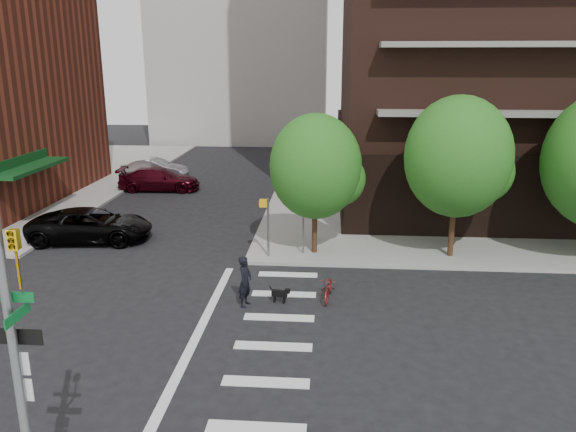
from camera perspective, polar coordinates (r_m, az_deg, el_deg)
ground at (r=18.19m, az=-11.19°, el=-12.53°), size 120.00×120.00×0.00m
sidewalk_ne at (r=42.87m, az=26.01°, el=2.64°), size 39.00×33.00×0.15m
crosswalk at (r=17.76m, az=-4.13°, el=-12.97°), size 3.85×13.00×0.01m
tree_a at (r=24.34m, az=2.81°, el=5.03°), size 4.00×4.00×5.90m
tree_b at (r=24.83m, az=16.87°, el=5.77°), size 4.50×4.50×6.65m
traffic_signal at (r=11.05m, az=-25.18°, el=-17.56°), size 0.90×0.75×6.00m
pedestrian_signal at (r=24.37m, az=-1.26°, el=-0.23°), size 2.18×0.67×2.60m
parked_car_black at (r=28.68m, az=-19.41°, el=-0.90°), size 3.20×5.99×1.60m
parked_car_maroon at (r=38.75m, az=-12.95°, el=3.67°), size 2.42×5.47×1.56m
parked_car_silver at (r=42.49m, az=-13.35°, el=4.66°), size 2.05×4.84×1.55m
scooter at (r=20.72m, az=4.15°, el=-7.27°), size 0.79×1.77×0.90m
dog_walker at (r=20.04m, az=-4.38°, el=-6.63°), size 0.76×0.60×1.85m
dog at (r=20.41m, az=-0.78°, el=-7.88°), size 0.68×0.30×0.57m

